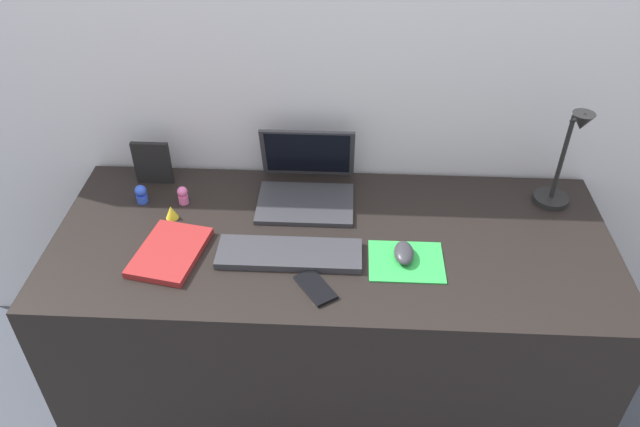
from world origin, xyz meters
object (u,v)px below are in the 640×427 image
object	(u,v)px
cell_phone	(315,287)
laptop	(306,181)
keyboard	(289,254)
desk_lamp	(565,162)
picture_frame	(152,163)
toy_figurine_yellow	(171,212)
toy_figurine_blue	(141,194)
notebook_pad	(170,252)
toy_figurine_pink	(183,195)
mouse	(404,253)

from	to	relation	value
cell_phone	laptop	bearing A→B (deg)	62.22
keyboard	cell_phone	distance (m)	0.15
laptop	desk_lamp	distance (m)	0.78
desk_lamp	keyboard	bearing A→B (deg)	-160.99
keyboard	desk_lamp	distance (m)	0.86
picture_frame	toy_figurine_yellow	bearing A→B (deg)	-61.85
picture_frame	keyboard	bearing A→B (deg)	-36.04
laptop	toy_figurine_blue	world-z (taller)	laptop
picture_frame	toy_figurine_blue	distance (m)	0.12
notebook_pad	desk_lamp	bearing A→B (deg)	24.86
toy_figurine_pink	notebook_pad	bearing A→B (deg)	-86.34
toy_figurine_yellow	notebook_pad	bearing A→B (deg)	-78.42
keyboard	toy_figurine_yellow	distance (m)	0.41
notebook_pad	toy_figurine_blue	size ratio (longest dim) A/B	3.95
mouse	toy_figurine_pink	size ratio (longest dim) A/B	1.59
desk_lamp	toy_figurine_yellow	size ratio (longest dim) A/B	8.10
keyboard	notebook_pad	distance (m)	0.34
mouse	desk_lamp	size ratio (longest dim) A/B	0.27
picture_frame	toy_figurine_pink	size ratio (longest dim) A/B	2.48
cell_phone	toy_figurine_blue	bearing A→B (deg)	112.82
keyboard	notebook_pad	world-z (taller)	same
mouse	toy_figurine_blue	xyz separation A→B (m)	(-0.81, 0.23, 0.01)
picture_frame	mouse	bearing A→B (deg)	-22.96
laptop	toy_figurine_blue	bearing A→B (deg)	-172.81
laptop	cell_phone	distance (m)	0.43
toy_figurine_blue	keyboard	bearing A→B (deg)	-25.80
picture_frame	toy_figurine_pink	bearing A→B (deg)	-42.71
keyboard	picture_frame	size ratio (longest dim) A/B	2.73
laptop	picture_frame	world-z (taller)	laptop
mouse	toy_figurine_blue	world-z (taller)	toy_figurine_blue
keyboard	toy_figurine_blue	world-z (taller)	toy_figurine_blue
cell_phone	keyboard	bearing A→B (deg)	88.04
cell_phone	desk_lamp	xyz separation A→B (m)	(0.72, 0.40, 0.16)
toy_figurine_blue	toy_figurine_pink	bearing A→B (deg)	-0.18
cell_phone	notebook_pad	size ratio (longest dim) A/B	0.53
picture_frame	toy_figurine_blue	world-z (taller)	picture_frame
keyboard	notebook_pad	size ratio (longest dim) A/B	1.71
keyboard	toy_figurine_pink	xyz separation A→B (m)	(-0.36, 0.24, 0.02)
keyboard	desk_lamp	xyz separation A→B (m)	(0.80, 0.28, 0.16)
picture_frame	toy_figurine_yellow	size ratio (longest dim) A/B	3.46
laptop	toy_figurine_pink	bearing A→B (deg)	-170.31
laptop	toy_figurine_blue	xyz separation A→B (m)	(-0.52, -0.07, -0.02)
picture_frame	toy_figurine_yellow	world-z (taller)	picture_frame
cell_phone	picture_frame	world-z (taller)	picture_frame
mouse	desk_lamp	xyz separation A→B (m)	(0.48, 0.27, 0.14)
mouse	laptop	bearing A→B (deg)	135.05
laptop	desk_lamp	xyz separation A→B (m)	(0.78, -0.02, 0.11)
cell_phone	toy_figurine_pink	bearing A→B (deg)	105.64
notebook_pad	toy_figurine_pink	xyz separation A→B (m)	(-0.02, 0.25, 0.02)
notebook_pad	toy_figurine_pink	size ratio (longest dim) A/B	3.97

